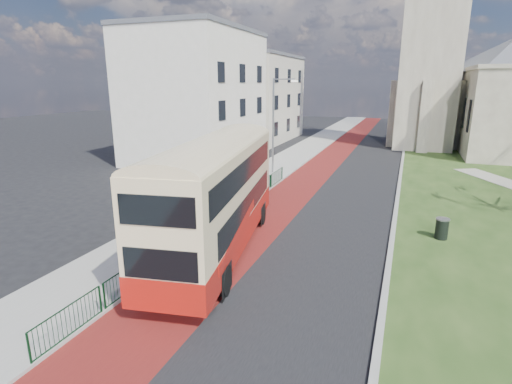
% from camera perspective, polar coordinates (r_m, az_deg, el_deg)
% --- Properties ---
extents(ground, '(160.00, 160.00, 0.00)m').
position_cam_1_polar(ground, '(17.75, -2.36, -10.50)').
color(ground, black).
rests_on(ground, ground).
extents(road_carriageway, '(9.00, 120.00, 0.01)m').
position_cam_1_polar(road_carriageway, '(35.85, 12.55, 2.52)').
color(road_carriageway, black).
rests_on(road_carriageway, ground).
extents(bus_lane, '(3.40, 120.00, 0.01)m').
position_cam_1_polar(bus_lane, '(36.31, 8.33, 2.89)').
color(bus_lane, '#591414').
rests_on(bus_lane, ground).
extents(pavement_west, '(4.00, 120.00, 0.12)m').
position_cam_1_polar(pavement_west, '(37.27, 2.62, 3.45)').
color(pavement_west, gray).
rests_on(pavement_west, ground).
extents(kerb_west, '(0.25, 120.00, 0.13)m').
position_cam_1_polar(kerb_west, '(36.71, 5.59, 3.21)').
color(kerb_west, '#999993').
rests_on(kerb_west, ground).
extents(kerb_east, '(0.25, 80.00, 0.13)m').
position_cam_1_polar(kerb_east, '(37.46, 19.99, 2.60)').
color(kerb_east, '#999993').
rests_on(kerb_east, ground).
extents(pedestrian_railing, '(0.07, 24.00, 1.12)m').
position_cam_1_polar(pedestrian_railing, '(22.05, -5.36, -3.73)').
color(pedestrian_railing, black).
rests_on(pedestrian_railing, ground).
extents(gothic_church, '(16.38, 18.00, 40.00)m').
position_cam_1_polar(gothic_church, '(53.31, 29.16, 19.34)').
color(gothic_church, gray).
rests_on(gothic_church, ground).
extents(street_block_near, '(10.30, 14.30, 13.00)m').
position_cam_1_polar(street_block_near, '(41.95, -8.46, 13.52)').
color(street_block_near, silver).
rests_on(street_block_near, ground).
extents(street_block_far, '(10.30, 16.30, 11.50)m').
position_cam_1_polar(street_block_far, '(56.49, -0.34, 13.35)').
color(street_block_far, beige).
rests_on(street_block_far, ground).
extents(streetlamp, '(2.13, 0.18, 8.00)m').
position_cam_1_polar(streetlamp, '(34.52, 2.71, 10.11)').
color(streetlamp, gray).
rests_on(streetlamp, pavement_west).
extents(bus, '(5.00, 12.77, 5.21)m').
position_cam_1_polar(bus, '(18.18, -5.68, 0.07)').
color(bus, '#A2160F').
rests_on(bus, ground).
extents(litter_bin, '(0.71, 0.71, 1.08)m').
position_cam_1_polar(litter_bin, '(22.44, 25.01, -4.74)').
color(litter_bin, black).
rests_on(litter_bin, grass_green).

